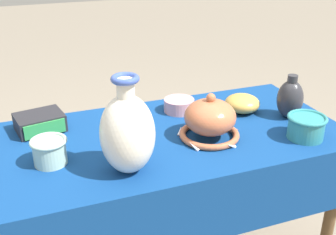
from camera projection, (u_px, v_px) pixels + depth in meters
name	position (u px, v px, depth m)	size (l,w,h in m)	color
display_table	(156.00, 157.00, 1.48)	(1.35, 0.62, 0.70)	brown
vase_tall_bulbous	(127.00, 133.00, 1.21)	(0.16, 0.16, 0.30)	white
vase_dome_bell	(210.00, 120.00, 1.42)	(0.21, 0.22, 0.17)	#BC6642
mosaic_tile_box	(40.00, 122.00, 1.49)	(0.18, 0.15, 0.06)	#232328
bowl_shallow_ochre	(242.00, 103.00, 1.64)	(0.14, 0.14, 0.07)	gold
cup_wide_celadon	(49.00, 151.00, 1.28)	(0.11, 0.11, 0.08)	#A8CCB7
pot_squat_rose	(179.00, 105.00, 1.64)	(0.12, 0.12, 0.05)	#D19399
jar_round_charcoal	(290.00, 99.00, 1.57)	(0.10, 0.10, 0.17)	#2D2D33
cup_wide_teal	(306.00, 126.00, 1.43)	(0.13, 0.13, 0.08)	teal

